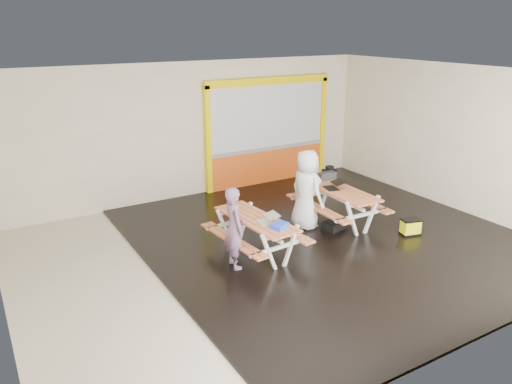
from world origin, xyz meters
TOP-DOWN VIEW (x-y plane):
  - room at (0.00, 0.00)m, footprint 10.02×8.02m
  - deck at (1.25, 0.00)m, footprint 7.50×7.98m
  - kiosk at (2.20, 3.93)m, footprint 3.88×0.16m
  - picnic_table_left at (-0.49, 0.07)m, footprint 1.52×2.10m
  - picnic_table_right at (1.94, 0.51)m, footprint 1.48×2.14m
  - person_left at (-1.13, -0.21)m, footprint 0.44×0.61m
  - person_right at (1.19, 0.71)m, footprint 0.68×0.95m
  - laptop_left at (-0.42, -0.23)m, footprint 0.42×0.38m
  - laptop_right at (1.87, 0.61)m, footprint 0.49×0.45m
  - blue_pouch at (-0.37, -0.58)m, footprint 0.36×0.31m
  - toolbox at (2.17, 1.22)m, footprint 0.43×0.27m
  - backpack at (2.50, 1.55)m, footprint 0.34×0.23m
  - dark_case at (1.61, 0.23)m, footprint 0.53×0.44m
  - fluke_bag at (2.83, -0.85)m, footprint 0.46×0.36m

SIDE VIEW (x-z plane):
  - deck at x=1.25m, z-range 0.00..0.05m
  - dark_case at x=1.61m, z-range 0.05..0.23m
  - fluke_bag at x=2.83m, z-range 0.04..0.39m
  - picnic_table_left at x=-0.49m, z-range 0.21..1.01m
  - picnic_table_right at x=1.94m, z-range 0.22..1.07m
  - backpack at x=2.50m, z-range 0.48..1.04m
  - person_left at x=-1.13m, z-range 0.06..1.61m
  - blue_pouch at x=-0.37m, z-range 0.80..0.89m
  - laptop_left at x=-0.42m, z-range 0.77..0.93m
  - person_right at x=1.19m, z-range -0.02..1.79m
  - laptop_right at x=1.87m, z-range 0.81..0.99m
  - toolbox at x=2.17m, z-range 0.82..1.05m
  - kiosk at x=2.20m, z-range -0.06..2.94m
  - room at x=0.00m, z-range -0.01..3.51m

